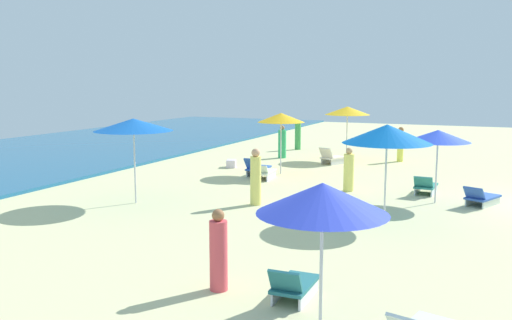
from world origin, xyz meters
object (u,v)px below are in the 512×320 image
object	(u,v)px
umbrella_4	(133,125)
lounge_chair_2_1	(425,186)
lounge_chair_5_0	(332,158)
cooler_box_1	(231,164)
beachgoer_3	(400,145)
umbrella_1	(322,198)
umbrella_5	(347,111)
lounge_chair_3_0	(264,172)
beachgoer_0	(349,171)
lounge_chair_2_0	(481,198)
lounge_chair_3_1	(257,168)
beachgoer_4	(219,252)
beachgoer_5	(298,136)
beachgoer_2	(256,178)
beachgoer_1	(282,143)
lounge_chair_1_0	(293,286)
umbrella_2	(438,136)
umbrella_0	(387,134)
umbrella_3	(281,118)

from	to	relation	value
umbrella_4	lounge_chair_2_1	bearing A→B (deg)	-58.34
lounge_chair_5_0	cooler_box_1	world-z (taller)	lounge_chair_5_0
umbrella_4	beachgoer_3	size ratio (longest dim) A/B	1.62
umbrella_1	umbrella_5	bearing A→B (deg)	13.07
lounge_chair_3_0	beachgoer_0	bearing A→B (deg)	159.39
lounge_chair_2_0	lounge_chair_3_1	bearing A→B (deg)	9.62
lounge_chair_2_1	beachgoer_4	bearing A→B (deg)	80.33
beachgoer_5	umbrella_5	bearing A→B (deg)	116.12
umbrella_1	lounge_chair_3_1	world-z (taller)	umbrella_1
beachgoer_2	beachgoer_5	size ratio (longest dim) A/B	1.05
lounge_chair_2_0	beachgoer_5	xyz separation A→B (m)	(10.58, 9.55, 0.52)
beachgoer_1	beachgoer_3	size ratio (longest dim) A/B	0.98
lounge_chair_1_0	beachgoer_5	world-z (taller)	beachgoer_5
beachgoer_3	beachgoer_5	distance (m)	6.29
lounge_chair_3_1	umbrella_5	world-z (taller)	umbrella_5
umbrella_2	lounge_chair_2_0	bearing A→B (deg)	-82.10
umbrella_5	beachgoer_0	size ratio (longest dim) A/B	1.69
lounge_chair_3_1	beachgoer_2	world-z (taller)	beachgoer_2
beachgoer_4	cooler_box_1	distance (m)	14.05
lounge_chair_1_0	umbrella_4	xyz separation A→B (m)	(5.14, 6.99, 2.16)
umbrella_1	lounge_chair_3_1	distance (m)	14.05
lounge_chair_1_0	beachgoer_4	size ratio (longest dim) A/B	0.79
lounge_chair_3_1	lounge_chair_1_0	bearing A→B (deg)	116.94
umbrella_2	umbrella_5	xyz separation A→B (m)	(7.93, 4.81, 0.26)
lounge_chair_2_1	lounge_chair_5_0	bearing A→B (deg)	-44.27
umbrella_1	cooler_box_1	size ratio (longest dim) A/B	4.12
lounge_chair_5_0	beachgoer_2	size ratio (longest dim) A/B	0.83
lounge_chair_1_0	umbrella_4	bearing A→B (deg)	-36.63
lounge_chair_3_1	beachgoer_2	bearing A→B (deg)	113.50
lounge_chair_2_1	umbrella_5	xyz separation A→B (m)	(6.69, 4.38, 2.07)
lounge_chair_3_1	umbrella_5	xyz separation A→B (m)	(5.63, -2.17, 2.05)
lounge_chair_3_1	lounge_chair_5_0	distance (m)	4.53
umbrella_0	lounge_chair_2_0	size ratio (longest dim) A/B	1.77
beachgoer_5	lounge_chair_1_0	bearing A→B (deg)	84.64
umbrella_4	beachgoer_1	world-z (taller)	umbrella_4
umbrella_3	beachgoer_1	size ratio (longest dim) A/B	1.55
lounge_chair_1_0	beachgoer_4	world-z (taller)	beachgoer_4
lounge_chair_2_0	lounge_chair_5_0	xyz separation A→B (m)	(6.24, 6.39, 0.05)
umbrella_4	lounge_chair_3_1	bearing A→B (deg)	-13.91
lounge_chair_3_1	cooler_box_1	size ratio (longest dim) A/B	2.65
beachgoer_2	lounge_chair_5_0	bearing A→B (deg)	90.22
umbrella_1	beachgoer_1	size ratio (longest dim) A/B	1.47
umbrella_4	lounge_chair_5_0	distance (m)	10.89
umbrella_3	beachgoer_2	distance (m)	5.82
umbrella_3	lounge_chair_5_0	world-z (taller)	umbrella_3
lounge_chair_3_0	beachgoer_5	bearing A→B (deg)	-84.91
umbrella_1	umbrella_2	xyz separation A→B (m)	(10.09, -0.62, -0.04)
umbrella_0	lounge_chair_5_0	world-z (taller)	umbrella_0
umbrella_0	lounge_chair_1_0	bearing A→B (deg)	175.88
beachgoer_0	beachgoer_2	bearing A→B (deg)	-37.06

